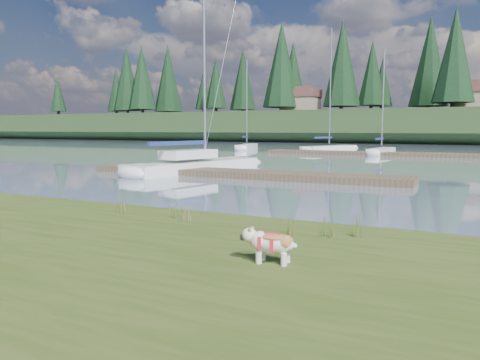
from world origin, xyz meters
The scene contains 24 objects.
ground centered at (0.00, 30.00, 0.00)m, with size 200.00×200.00×0.00m, color #7C90A9.
bank centered at (0.00, -6.00, 0.17)m, with size 60.00×9.00×0.35m, color #39491A.
ridge centered at (0.00, 73.00, 2.50)m, with size 200.00×20.00×5.00m, color #1E3017.
bulldog centered at (3.40, -4.72, 0.66)m, with size 0.83×0.40×0.49m.
sailboat_main centered at (-7.11, 11.05, 0.42)m, with size 3.89×9.86×13.83m.
dock_near centered at (-4.00, 9.00, 0.15)m, with size 16.00×2.00×0.30m, color #4C3D2C.
dock_far centered at (2.00, 30.00, 0.15)m, with size 26.00×2.20×0.30m, color #4C3D2C.
sailboat_bg_0 centered at (-16.25, 35.80, 0.33)m, with size 2.80×6.72×9.74m.
sailboat_bg_1 centered at (-6.59, 35.62, 0.33)m, with size 4.45×8.17×12.13m.
sailboat_bg_2 centered at (-1.16, 32.09, 0.33)m, with size 1.71×6.13×9.30m.
weed_0 centered at (0.18, -2.49, 0.56)m, with size 0.17×0.14×0.49m.
weed_1 centered at (0.57, -2.66, 0.57)m, with size 0.17×0.14×0.52m.
weed_2 centered at (4.17, -2.49, 0.63)m, with size 0.17×0.14×0.67m.
weed_3 centered at (-1.21, -2.54, 0.54)m, with size 0.17×0.14×0.44m.
weed_4 centered at (3.09, -2.97, 0.54)m, with size 0.17×0.14×0.45m.
weed_5 centered at (3.71, -2.76, 0.57)m, with size 0.17×0.14×0.52m.
mud_lip centered at (0.00, -1.60, 0.07)m, with size 60.00×0.50×0.14m, color #33281C.
conifer_0 centered at (-55.00, 67.00, 12.64)m, with size 5.72×5.72×14.15m.
conifer_1 centered at (-40.00, 71.00, 11.28)m, with size 4.40×4.40×11.30m.
conifer_2 centered at (-25.00, 68.00, 13.54)m, with size 6.60×6.60×16.05m.
conifer_3 centered at (-10.00, 72.00, 11.74)m, with size 4.84×4.84×12.25m.
conifer_4 centered at (3.00, 66.00, 13.09)m, with size 6.16×6.16×15.10m.
house_0 centered at (-22.00, 70.00, 7.31)m, with size 6.30×5.30×4.65m.
house_1 centered at (6.00, 71.00, 7.31)m, with size 6.30×5.30×4.65m.
Camera 1 is at (5.94, -10.85, 2.30)m, focal length 35.00 mm.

